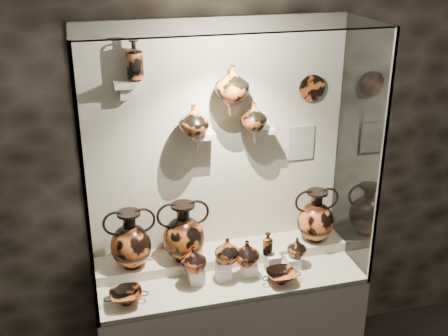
{
  "coord_description": "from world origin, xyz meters",
  "views": [
    {
      "loc": [
        -0.83,
        -0.78,
        2.85
      ],
      "look_at": [
        -0.03,
        2.19,
        1.56
      ],
      "focal_mm": 45.0,
      "sensor_mm": 36.0,
      "label": 1
    }
  ],
  "objects_px": {
    "ovoid_vase_b": "(232,83)",
    "amphora_left": "(130,239)",
    "jug_e": "(297,247)",
    "kylix_left": "(126,296)",
    "ovoid_vase_a": "(194,120)",
    "ovoid_vase_c": "(254,116)",
    "lekythos_small": "(268,242)",
    "jug_a": "(194,259)",
    "kylix_right": "(281,276)",
    "jug_b": "(227,250)",
    "amphora_mid": "(184,232)",
    "amphora_right": "(316,216)",
    "lekythos_tall": "(134,58)",
    "jug_c": "(247,253)"
  },
  "relations": [
    {
      "from": "ovoid_vase_b",
      "to": "amphora_left",
      "type": "bearing_deg",
      "value": 164.47
    },
    {
      "from": "jug_e",
      "to": "ovoid_vase_b",
      "type": "height_order",
      "value": "ovoid_vase_b"
    },
    {
      "from": "amphora_left",
      "to": "kylix_left",
      "type": "xyz_separation_m",
      "value": [
        -0.07,
        -0.29,
        -0.21
      ]
    },
    {
      "from": "ovoid_vase_a",
      "to": "ovoid_vase_c",
      "type": "xyz_separation_m",
      "value": [
        0.38,
        0.01,
        -0.01
      ]
    },
    {
      "from": "lekythos_small",
      "to": "ovoid_vase_b",
      "type": "xyz_separation_m",
      "value": [
        -0.18,
        0.22,
        0.99
      ]
    },
    {
      "from": "jug_a",
      "to": "kylix_right",
      "type": "relative_size",
      "value": 0.69
    },
    {
      "from": "jug_b",
      "to": "ovoid_vase_a",
      "type": "distance_m",
      "value": 0.83
    },
    {
      "from": "lekythos_small",
      "to": "ovoid_vase_b",
      "type": "distance_m",
      "value": 1.03
    },
    {
      "from": "ovoid_vase_b",
      "to": "kylix_left",
      "type": "bearing_deg",
      "value": -175.28
    },
    {
      "from": "amphora_mid",
      "to": "jug_e",
      "type": "distance_m",
      "value": 0.74
    },
    {
      "from": "amphora_right",
      "to": "lekythos_tall",
      "type": "distance_m",
      "value": 1.6
    },
    {
      "from": "amphora_right",
      "to": "ovoid_vase_a",
      "type": "relative_size",
      "value": 1.95
    },
    {
      "from": "ovoid_vase_a",
      "to": "kylix_right",
      "type": "bearing_deg",
      "value": -20.72
    },
    {
      "from": "amphora_left",
      "to": "ovoid_vase_b",
      "type": "height_order",
      "value": "ovoid_vase_b"
    },
    {
      "from": "jug_a",
      "to": "ovoid_vase_b",
      "type": "height_order",
      "value": "ovoid_vase_b"
    },
    {
      "from": "jug_a",
      "to": "ovoid_vase_c",
      "type": "height_order",
      "value": "ovoid_vase_c"
    },
    {
      "from": "jug_c",
      "to": "jug_e",
      "type": "distance_m",
      "value": 0.35
    },
    {
      "from": "amphora_right",
      "to": "lekythos_tall",
      "type": "height_order",
      "value": "lekythos_tall"
    },
    {
      "from": "lekythos_tall",
      "to": "ovoid_vase_a",
      "type": "xyz_separation_m",
      "value": [
        0.33,
        -0.03,
        -0.39
      ]
    },
    {
      "from": "kylix_right",
      "to": "lekythos_small",
      "type": "bearing_deg",
      "value": 92.38
    },
    {
      "from": "jug_a",
      "to": "lekythos_small",
      "type": "distance_m",
      "value": 0.49
    },
    {
      "from": "ovoid_vase_b",
      "to": "lekythos_small",
      "type": "bearing_deg",
      "value": -71.35
    },
    {
      "from": "amphora_mid",
      "to": "jug_c",
      "type": "height_order",
      "value": "amphora_mid"
    },
    {
      "from": "amphora_right",
      "to": "jug_e",
      "type": "height_order",
      "value": "amphora_right"
    },
    {
      "from": "lekythos_small",
      "to": "kylix_left",
      "type": "distance_m",
      "value": 0.94
    },
    {
      "from": "jug_e",
      "to": "lekythos_tall",
      "type": "xyz_separation_m",
      "value": [
        -0.94,
        0.27,
        1.23
      ]
    },
    {
      "from": "amphora_left",
      "to": "ovoid_vase_c",
      "type": "distance_m",
      "value": 1.08
    },
    {
      "from": "kylix_right",
      "to": "jug_e",
      "type": "bearing_deg",
      "value": 30.39
    },
    {
      "from": "jug_e",
      "to": "lekythos_small",
      "type": "bearing_deg",
      "value": -166.57
    },
    {
      "from": "jug_c",
      "to": "kylix_right",
      "type": "relative_size",
      "value": 0.69
    },
    {
      "from": "ovoid_vase_b",
      "to": "ovoid_vase_c",
      "type": "height_order",
      "value": "ovoid_vase_b"
    },
    {
      "from": "jug_b",
      "to": "lekythos_small",
      "type": "relative_size",
      "value": 0.92
    },
    {
      "from": "kylix_right",
      "to": "lekythos_tall",
      "type": "xyz_separation_m",
      "value": [
        -0.78,
        0.42,
        1.32
      ]
    },
    {
      "from": "jug_a",
      "to": "lekythos_tall",
      "type": "relative_size",
      "value": 0.62
    },
    {
      "from": "amphora_left",
      "to": "amphora_mid",
      "type": "xyz_separation_m",
      "value": [
        0.34,
        -0.01,
        0.01
      ]
    },
    {
      "from": "amphora_mid",
      "to": "ovoid_vase_b",
      "type": "distance_m",
      "value": 0.98
    },
    {
      "from": "amphora_mid",
      "to": "ovoid_vase_a",
      "type": "height_order",
      "value": "ovoid_vase_a"
    },
    {
      "from": "jug_e",
      "to": "kylix_right",
      "type": "bearing_deg",
      "value": -122.58
    },
    {
      "from": "jug_e",
      "to": "ovoid_vase_a",
      "type": "height_order",
      "value": "ovoid_vase_a"
    },
    {
      "from": "jug_b",
      "to": "ovoid_vase_a",
      "type": "xyz_separation_m",
      "value": [
        -0.14,
        0.26,
        0.77
      ]
    },
    {
      "from": "jug_a",
      "to": "jug_b",
      "type": "relative_size",
      "value": 1.02
    },
    {
      "from": "amphora_left",
      "to": "jug_e",
      "type": "height_order",
      "value": "amphora_left"
    },
    {
      "from": "amphora_left",
      "to": "amphora_mid",
      "type": "distance_m",
      "value": 0.34
    },
    {
      "from": "amphora_right",
      "to": "ovoid_vase_c",
      "type": "bearing_deg",
      "value": 166.36
    },
    {
      "from": "jug_e",
      "to": "kylix_right",
      "type": "relative_size",
      "value": 0.54
    },
    {
      "from": "amphora_mid",
      "to": "lekythos_small",
      "type": "bearing_deg",
      "value": -29.06
    },
    {
      "from": "jug_e",
      "to": "jug_a",
      "type": "bearing_deg",
      "value": -163.87
    },
    {
      "from": "jug_e",
      "to": "lekythos_small",
      "type": "distance_m",
      "value": 0.21
    },
    {
      "from": "jug_a",
      "to": "ovoid_vase_c",
      "type": "xyz_separation_m",
      "value": [
        0.46,
        0.27,
        0.79
      ]
    },
    {
      "from": "jug_c",
      "to": "ovoid_vase_a",
      "type": "xyz_separation_m",
      "value": [
        -0.26,
        0.26,
        0.81
      ]
    }
  ]
}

